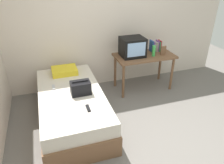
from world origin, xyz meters
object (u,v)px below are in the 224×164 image
desk (144,59)px  water_bottle (154,51)px  tv (132,47)px  picture_frame (163,51)px  handbag (81,88)px  remote_silver (53,87)px  magazine (60,106)px  pillow (64,71)px  bed (72,106)px  remote_dark (88,108)px  book_row (155,46)px

desk → water_bottle: bearing=-36.9°
tv → picture_frame: bearing=-12.8°
water_bottle → handbag: size_ratio=0.69×
water_bottle → remote_silver: size_ratio=1.44×
picture_frame → magazine: picture_frame is taller
desk → pillow: size_ratio=2.60×
desk → magazine: desk is taller
desk → picture_frame: size_ratio=6.56×
magazine → remote_silver: remote_silver is taller
tv → magazine: tv is taller
picture_frame → handbag: (-1.75, -0.61, -0.19)m
bed → pillow: pillow is taller
tv → pillow: bearing=177.4°
water_bottle → handbag: bearing=-158.2°
bed → handbag: (0.15, -0.09, 0.37)m
tv → bed: bearing=-153.5°
bed → tv: size_ratio=4.55×
magazine → water_bottle: bearing=24.4°
water_bottle → picture_frame: 0.21m
picture_frame → handbag: picture_frame is taller
magazine → remote_dark: (0.36, -0.19, 0.01)m
desk → book_row: book_row is taller
remote_dark → book_row: bearing=37.3°
handbag → remote_silver: 0.51m
bed → remote_silver: bearing=137.2°
picture_frame → pillow: picture_frame is taller
water_bottle → pillow: water_bottle is taller
picture_frame → remote_silver: (-2.13, -0.30, -0.28)m
tv → remote_silver: (-1.54, -0.43, -0.37)m
bed → book_row: size_ratio=8.87×
desk → handbag: handbag is taller
remote_silver → magazine: bearing=-85.5°
handbag → desk: bearing=27.1°
water_bottle → pillow: 1.72m
tv → book_row: bearing=11.4°
book_row → bed: bearing=-157.7°
picture_frame → magazine: (-2.09, -0.85, -0.29)m
tv → remote_dark: bearing=-134.1°
desk → water_bottle: size_ratio=5.59×
book_row → magazine: 2.34m
book_row → pillow: (-1.85, -0.05, -0.26)m
picture_frame → pillow: size_ratio=0.40×
remote_dark → desk: bearing=39.6°
desk → picture_frame: bearing=-17.4°
desk → magazine: (-1.75, -0.96, -0.10)m
book_row → handbag: (-1.70, -0.86, -0.20)m
tv → handbag: 1.40m
book_row → remote_silver: size_ratio=1.57×
tv → water_bottle: 0.42m
bed → desk: (1.55, 0.62, 0.38)m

